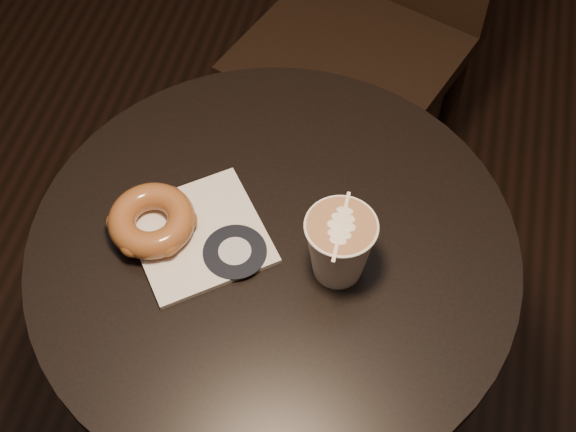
{
  "coord_description": "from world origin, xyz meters",
  "views": [
    {
      "loc": [
        0.16,
        -0.59,
        1.71
      ],
      "look_at": [
        0.01,
        0.03,
        0.79
      ],
      "focal_mm": 50.0,
      "sensor_mm": 36.0,
      "label": 1
    }
  ],
  "objects": [
    {
      "name": "cafe_table",
      "position": [
        0.0,
        0.0,
        0.55
      ],
      "size": [
        0.7,
        0.7,
        0.75
      ],
      "color": "black",
      "rests_on": "ground"
    },
    {
      "name": "latte_cup",
      "position": [
        0.1,
        -0.02,
        0.8
      ],
      "size": [
        0.1,
        0.1,
        0.11
      ],
      "primitive_type": null,
      "color": "silver",
      "rests_on": "cafe_table"
    },
    {
      "name": "pastry_bag",
      "position": [
        -0.11,
        -0.01,
        0.75
      ],
      "size": [
        0.25,
        0.25,
        0.01
      ],
      "primitive_type": "cube",
      "rotation": [
        0.0,
        0.0,
        0.65
      ],
      "color": "silver",
      "rests_on": "cafe_table"
    },
    {
      "name": "doughnut",
      "position": [
        -0.17,
        -0.02,
        0.78
      ],
      "size": [
        0.12,
        0.12,
        0.04
      ],
      "primitive_type": "torus",
      "color": "brown",
      "rests_on": "pastry_bag"
    }
  ]
}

